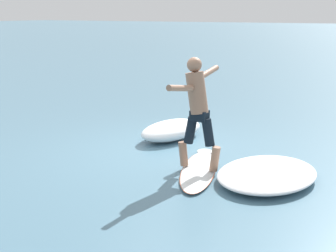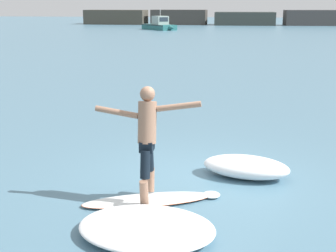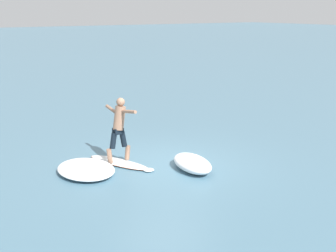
# 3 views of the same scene
# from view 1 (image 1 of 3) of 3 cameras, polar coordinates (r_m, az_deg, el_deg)

# --- Properties ---
(ground_plane) EXTENTS (200.00, 200.00, 0.00)m
(ground_plane) POSITION_cam_1_polar(r_m,az_deg,el_deg) (8.52, -0.10, -3.20)
(ground_plane) COLOR slate
(surfboard) EXTENTS (2.21, 1.20, 0.21)m
(surfboard) POSITION_cam_1_polar(r_m,az_deg,el_deg) (7.50, 3.78, -5.30)
(surfboard) COLOR white
(surfboard) RESTS_ON ground
(surfer) EXTENTS (1.62, 0.73, 1.75)m
(surfer) POSITION_cam_1_polar(r_m,az_deg,el_deg) (7.21, 3.59, 2.65)
(surfer) COLOR #936B53
(surfer) RESTS_ON surfboard
(wave_foam_at_tail) EXTENTS (1.97, 1.54, 0.22)m
(wave_foam_at_tail) POSITION_cam_1_polar(r_m,az_deg,el_deg) (7.25, 11.99, -5.69)
(wave_foam_at_tail) COLOR white
(wave_foam_at_tail) RESTS_ON ground
(wave_foam_at_nose) EXTENTS (1.67, 1.09, 0.37)m
(wave_foam_at_nose) POSITION_cam_1_polar(r_m,az_deg,el_deg) (9.33, 0.43, -0.50)
(wave_foam_at_nose) COLOR white
(wave_foam_at_nose) RESTS_ON ground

